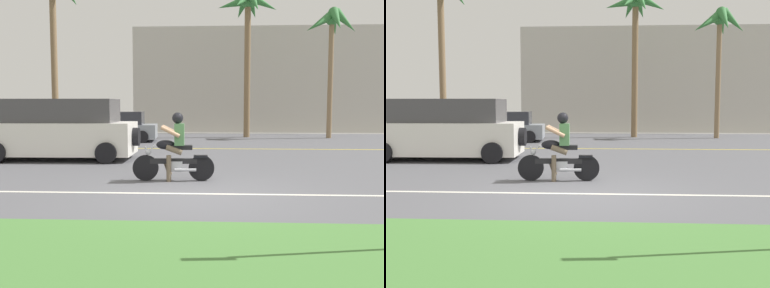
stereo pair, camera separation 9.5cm
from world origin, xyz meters
TOP-DOWN VIEW (x-y plane):
  - ground at (0.00, 3.00)m, footprint 56.00×30.00m
  - grass_median at (0.00, -4.10)m, footprint 56.00×3.80m
  - lane_line_near at (0.00, 0.06)m, footprint 50.40×0.12m
  - lane_line_far at (0.00, 8.89)m, footprint 50.40×0.12m
  - motorcyclist at (-0.59, 1.54)m, footprint 1.88×0.62m
  - suv_nearby at (-4.53, 5.23)m, footprint 4.86×2.18m
  - parked_car_1 at (-4.48, 12.14)m, footprint 4.29×2.23m
  - palm_tree_1 at (1.99, 15.21)m, footprint 3.27×3.19m
  - palm_tree_2 at (6.22, 14.75)m, footprint 2.72×2.69m
  - building_far at (2.99, 21.00)m, footprint 15.66×4.00m

SIDE VIEW (x-z plane):
  - ground at x=0.00m, z-range -0.04..0.00m
  - lane_line_near at x=0.00m, z-range 0.00..0.01m
  - lane_line_far at x=0.00m, z-range 0.00..0.01m
  - grass_median at x=0.00m, z-range 0.00..0.06m
  - parked_car_1 at x=-4.48m, z-range -0.04..1.37m
  - motorcyclist at x=-0.59m, z-range -0.12..1.45m
  - suv_nearby at x=-4.53m, z-range -0.03..1.90m
  - building_far at x=2.99m, z-range 0.00..6.54m
  - palm_tree_2 at x=6.22m, z-range 2.19..8.83m
  - palm_tree_1 at x=1.99m, z-range 2.60..10.40m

